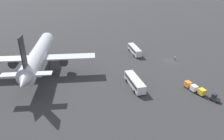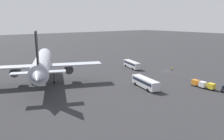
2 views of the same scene
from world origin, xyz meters
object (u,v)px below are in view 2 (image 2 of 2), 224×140
(shuttle_bus_far, at_px, (145,82))
(cargo_cart_orange, at_px, (195,82))
(worker_person, at_px, (172,69))
(airplane, at_px, (42,63))
(cargo_cart_white, at_px, (203,84))
(shuttle_bus_near, at_px, (132,64))
(cargo_cart_yellow, at_px, (211,86))

(shuttle_bus_far, xyz_separation_m, cargo_cart_orange, (-8.52, -14.21, -0.66))
(cargo_cart_orange, bearing_deg, worker_person, -34.06)
(airplane, height_order, cargo_cart_white, airplane)
(cargo_cart_white, bearing_deg, cargo_cart_orange, -5.54)
(shuttle_bus_far, relative_size, worker_person, 6.99)
(shuttle_bus_far, height_order, cargo_cart_orange, shuttle_bus_far)
(shuttle_bus_near, bearing_deg, cargo_cart_white, -167.73)
(shuttle_bus_near, bearing_deg, shuttle_bus_far, 162.07)
(cargo_cart_yellow, height_order, cargo_cart_white, same)
(cargo_cart_white, bearing_deg, shuttle_bus_near, -4.43)
(shuttle_bus_near, distance_m, worker_person, 17.38)
(shuttle_bus_near, xyz_separation_m, cargo_cart_white, (-35.35, 2.74, -0.65))
(shuttle_bus_near, xyz_separation_m, cargo_cart_yellow, (-38.01, 2.41, -0.65))
(worker_person, distance_m, cargo_cart_yellow, 26.94)
(worker_person, relative_size, cargo_cart_orange, 0.80)
(cargo_cart_orange, bearing_deg, shuttle_bus_near, -4.34)
(shuttle_bus_near, height_order, cargo_cart_white, shuttle_bus_near)
(airplane, relative_size, worker_person, 25.06)
(worker_person, distance_m, cargo_cart_orange, 22.40)
(worker_person, bearing_deg, cargo_cart_orange, 145.94)
(shuttle_bus_near, xyz_separation_m, worker_person, (-14.14, -10.06, -0.97))
(cargo_cart_yellow, distance_m, cargo_cart_orange, 5.31)
(cargo_cart_white, relative_size, cargo_cart_orange, 1.00)
(airplane, relative_size, cargo_cart_orange, 20.04)
(cargo_cart_orange, bearing_deg, airplane, 48.45)
(worker_person, xyz_separation_m, cargo_cart_orange, (-18.55, 12.54, 0.32))
(worker_person, height_order, cargo_cart_orange, cargo_cart_orange)
(airplane, bearing_deg, shuttle_bus_far, -113.13)
(shuttle_bus_near, distance_m, shuttle_bus_far, 29.37)
(cargo_cart_orange, bearing_deg, cargo_cart_white, 174.46)
(shuttle_bus_near, relative_size, cargo_cart_yellow, 5.48)
(airplane, bearing_deg, cargo_cart_white, -110.37)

